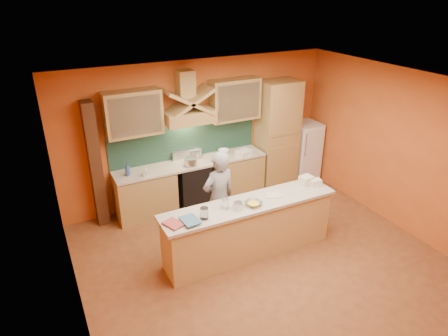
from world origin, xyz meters
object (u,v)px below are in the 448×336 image
kitchen_scale (238,206)px  person (219,198)px  fridge (304,151)px  mixing_bowl (253,203)px  stove (192,184)px

kitchen_scale → person: bearing=75.3°
fridge → mixing_bowl: size_ratio=5.20×
kitchen_scale → mixing_bowl: bearing=-16.3°
kitchen_scale → mixing_bowl: size_ratio=0.50×
person → fridge: bearing=-162.4°
person → kitchen_scale: 0.66m
stove → person: bearing=-93.1°
mixing_bowl → stove: bearing=96.0°
fridge → kitchen_scale: 3.42m
person → mixing_bowl: person is taller
person → kitchen_scale: person is taller
stove → fridge: (2.70, 0.00, 0.20)m
stove → kitchen_scale: (-0.06, -1.99, 0.55)m
kitchen_scale → fridge: bearing=19.5°
mixing_bowl → kitchen_scale: bearing=-180.0°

